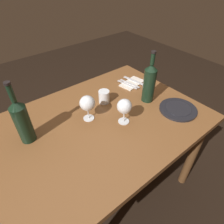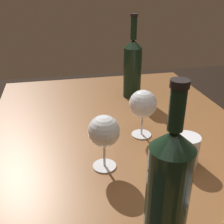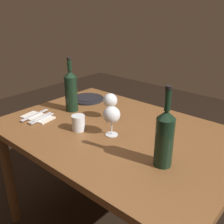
{
  "view_description": "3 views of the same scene",
  "coord_description": "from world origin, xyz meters",
  "px_view_note": "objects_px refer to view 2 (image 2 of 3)",
  "views": [
    {
      "loc": [
        -0.46,
        -0.71,
        1.51
      ],
      "look_at": [
        0.07,
        -0.06,
        0.82
      ],
      "focal_mm": 30.85,
      "sensor_mm": 36.0,
      "label": 1
    },
    {
      "loc": [
        0.75,
        -0.2,
        1.21
      ],
      "look_at": [
        -0.02,
        -0.04,
        0.83
      ],
      "focal_mm": 44.36,
      "sensor_mm": 36.0,
      "label": 2
    },
    {
      "loc": [
        -0.82,
        0.98,
        1.38
      ],
      "look_at": [
        0.01,
        0.03,
        0.85
      ],
      "focal_mm": 41.63,
      "sensor_mm": 36.0,
      "label": 3
    }
  ],
  "objects_px": {
    "wine_bottle": "(132,67)",
    "wine_glass_right": "(104,132)",
    "water_tumbler": "(186,151)",
    "wine_bottle_second": "(168,190)",
    "wine_glass_left": "(143,105)"
  },
  "relations": [
    {
      "from": "wine_bottle",
      "to": "wine_glass_right",
      "type": "bearing_deg",
      "value": -23.81
    },
    {
      "from": "wine_bottle",
      "to": "water_tumbler",
      "type": "bearing_deg",
      "value": 1.47
    },
    {
      "from": "wine_glass_right",
      "to": "wine_bottle_second",
      "type": "relative_size",
      "value": 0.46
    },
    {
      "from": "wine_glass_right",
      "to": "wine_bottle_second",
      "type": "distance_m",
      "value": 0.28
    },
    {
      "from": "wine_glass_left",
      "to": "wine_bottle_second",
      "type": "xyz_separation_m",
      "value": [
        0.42,
        -0.09,
        0.02
      ]
    },
    {
      "from": "wine_bottle",
      "to": "wine_bottle_second",
      "type": "distance_m",
      "value": 0.77
    },
    {
      "from": "wine_bottle_second",
      "to": "water_tumbler",
      "type": "height_order",
      "value": "wine_bottle_second"
    },
    {
      "from": "wine_glass_left",
      "to": "wine_glass_right",
      "type": "distance_m",
      "value": 0.21
    },
    {
      "from": "wine_bottle",
      "to": "water_tumbler",
      "type": "height_order",
      "value": "wine_bottle"
    },
    {
      "from": "wine_bottle",
      "to": "wine_bottle_second",
      "type": "relative_size",
      "value": 1.03
    },
    {
      "from": "wine_glass_right",
      "to": "water_tumbler",
      "type": "distance_m",
      "value": 0.24
    },
    {
      "from": "wine_glass_left",
      "to": "wine_bottle_second",
      "type": "distance_m",
      "value": 0.43
    },
    {
      "from": "wine_glass_left",
      "to": "wine_glass_right",
      "type": "relative_size",
      "value": 1.02
    },
    {
      "from": "wine_glass_left",
      "to": "wine_bottle_second",
      "type": "bearing_deg",
      "value": -11.96
    },
    {
      "from": "wine_glass_right",
      "to": "wine_bottle",
      "type": "bearing_deg",
      "value": 156.19
    }
  ]
}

